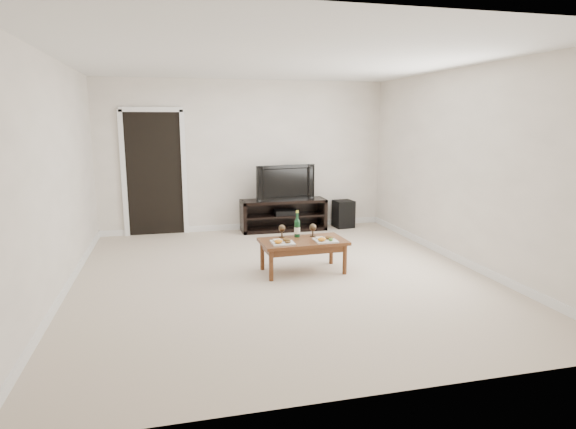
# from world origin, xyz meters

# --- Properties ---
(floor) EXTENTS (5.50, 5.50, 0.00)m
(floor) POSITION_xyz_m (0.00, 0.00, 0.00)
(floor) COLOR beige
(floor) RESTS_ON ground
(back_wall) EXTENTS (5.00, 0.04, 2.60)m
(back_wall) POSITION_xyz_m (0.00, 2.77, 1.30)
(back_wall) COLOR white
(back_wall) RESTS_ON ground
(ceiling) EXTENTS (5.00, 5.50, 0.04)m
(ceiling) POSITION_xyz_m (0.00, 0.00, 2.62)
(ceiling) COLOR white
(ceiling) RESTS_ON back_wall
(doorway) EXTENTS (0.90, 0.02, 2.05)m
(doorway) POSITION_xyz_m (-1.55, 2.73, 1.02)
(doorway) COLOR black
(doorway) RESTS_ON ground
(media_console) EXTENTS (1.49, 0.45, 0.55)m
(media_console) POSITION_xyz_m (0.62, 2.50, 0.28)
(media_console) COLOR black
(media_console) RESTS_ON ground
(television) EXTENTS (1.08, 0.32, 0.62)m
(television) POSITION_xyz_m (0.62, 2.50, 0.86)
(television) COLOR black
(television) RESTS_ON media_console
(av_receiver) EXTENTS (0.42, 0.32, 0.08)m
(av_receiver) POSITION_xyz_m (0.67, 2.48, 0.33)
(av_receiver) COLOR black
(av_receiver) RESTS_ON media_console
(subwoofer) EXTENTS (0.36, 0.36, 0.49)m
(subwoofer) POSITION_xyz_m (1.74, 2.48, 0.25)
(subwoofer) COLOR black
(subwoofer) RESTS_ON ground
(coffee_table) EXTENTS (1.10, 0.63, 0.42)m
(coffee_table) POSITION_xyz_m (0.31, 0.11, 0.21)
(coffee_table) COLOR brown
(coffee_table) RESTS_ON ground
(plate_left) EXTENTS (0.27, 0.27, 0.07)m
(plate_left) POSITION_xyz_m (0.02, 0.01, 0.45)
(plate_left) COLOR white
(plate_left) RESTS_ON coffee_table
(plate_right) EXTENTS (0.27, 0.27, 0.07)m
(plate_right) POSITION_xyz_m (0.57, -0.01, 0.45)
(plate_right) COLOR white
(plate_right) RESTS_ON coffee_table
(wine_bottle) EXTENTS (0.07, 0.07, 0.35)m
(wine_bottle) POSITION_xyz_m (0.28, 0.29, 0.59)
(wine_bottle) COLOR #0F381C
(wine_bottle) RESTS_ON coffee_table
(goblet_left) EXTENTS (0.09, 0.09, 0.17)m
(goblet_left) POSITION_xyz_m (0.08, 0.31, 0.51)
(goblet_left) COLOR #3D3021
(goblet_left) RESTS_ON coffee_table
(goblet_right) EXTENTS (0.09, 0.09, 0.17)m
(goblet_right) POSITION_xyz_m (0.49, 0.27, 0.51)
(goblet_right) COLOR #3D3021
(goblet_right) RESTS_ON coffee_table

